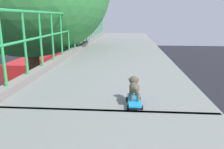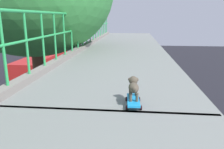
% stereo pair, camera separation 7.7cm
% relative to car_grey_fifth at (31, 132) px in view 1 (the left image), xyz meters
% --- Properties ---
extents(car_grey_fifth, '(1.92, 3.86, 1.30)m').
position_rel_car_grey_fifth_xyz_m(car_grey_fifth, '(0.00, 0.00, 0.00)').
color(car_grey_fifth, slate).
rests_on(car_grey_fifth, ground).
extents(city_bus, '(2.74, 10.11, 3.43)m').
position_rel_car_grey_fifth_xyz_m(city_bus, '(-4.03, 11.20, 1.32)').
color(city_bus, red).
rests_on(city_bus, ground).
extents(toy_skateboard, '(0.22, 0.47, 0.08)m').
position_rel_car_grey_fifth_xyz_m(toy_skateboard, '(6.01, -9.28, 5.82)').
color(toy_skateboard, '#198ED9').
rests_on(toy_skateboard, overpass_deck).
extents(small_dog, '(0.15, 0.39, 0.27)m').
position_rel_car_grey_fifth_xyz_m(small_dog, '(6.01, -9.20, 6.00)').
color(small_dog, '#50473A').
rests_on(small_dog, toy_skateboard).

